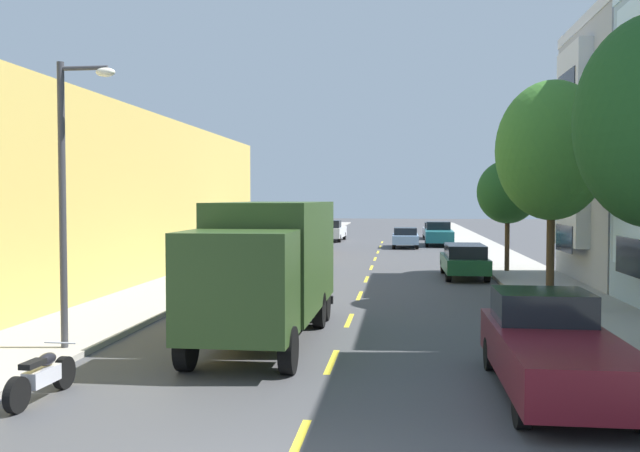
# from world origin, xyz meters

# --- Properties ---
(ground_plane) EXTENTS (160.00, 160.00, 0.00)m
(ground_plane) POSITION_xyz_m (0.00, 30.00, 0.00)
(ground_plane) COLOR #424244
(sidewalk_left) EXTENTS (3.20, 120.00, 0.14)m
(sidewalk_left) POSITION_xyz_m (-7.10, 28.00, 0.07)
(sidewalk_left) COLOR #A39E93
(sidewalk_left) RESTS_ON ground_plane
(sidewalk_right) EXTENTS (3.20, 120.00, 0.14)m
(sidewalk_right) POSITION_xyz_m (7.10, 28.00, 0.07)
(sidewalk_right) COLOR #A39E93
(sidewalk_right) RESTS_ON ground_plane
(lane_centerline_dashes) EXTENTS (0.14, 47.20, 0.01)m
(lane_centerline_dashes) POSITION_xyz_m (0.00, 24.50, 0.00)
(lane_centerline_dashes) COLOR yellow
(lane_centerline_dashes) RESTS_ON ground_plane
(apartment_block_opposite) EXTENTS (10.00, 36.00, 7.06)m
(apartment_block_opposite) POSITION_xyz_m (-13.70, 20.00, 3.53)
(apartment_block_opposite) COLOR tan
(apartment_block_opposite) RESTS_ON ground_plane
(street_tree_second) EXTENTS (3.66, 3.66, 7.26)m
(street_tree_second) POSITION_xyz_m (6.40, 15.79, 5.09)
(street_tree_second) COLOR #47331E
(street_tree_second) RESTS_ON sidewalk_right
(street_tree_third) EXTENTS (2.82, 2.82, 5.15)m
(street_tree_third) POSITION_xyz_m (6.40, 25.03, 3.80)
(street_tree_third) COLOR #47331E
(street_tree_third) RESTS_ON sidewalk_right
(street_lamp) EXTENTS (1.35, 0.28, 6.42)m
(street_lamp) POSITION_xyz_m (-5.94, 7.05, 3.89)
(street_lamp) COLOR #38383D
(street_lamp) RESTS_ON sidewalk_left
(delivery_box_truck) EXTENTS (2.46, 8.15, 3.42)m
(delivery_box_truck) POSITION_xyz_m (-1.80, 9.29, 1.94)
(delivery_box_truck) COLOR #2D471E
(delivery_box_truck) RESTS_ON ground_plane
(parked_pickup_white) EXTENTS (2.15, 5.35, 1.73)m
(parked_pickup_white) POSITION_xyz_m (-4.21, 48.08, 0.83)
(parked_pickup_white) COLOR silver
(parked_pickup_white) RESTS_ON ground_plane
(parked_pickup_burgundy) EXTENTS (2.02, 5.31, 1.73)m
(parked_pickup_burgundy) POSITION_xyz_m (4.20, 5.10, 0.83)
(parked_pickup_burgundy) COLOR maroon
(parked_pickup_burgundy) RESTS_ON ground_plane
(parked_pickup_teal) EXTENTS (2.11, 5.34, 1.73)m
(parked_pickup_teal) POSITION_xyz_m (4.29, 43.89, 0.83)
(parked_pickup_teal) COLOR #195B60
(parked_pickup_teal) RESTS_ON ground_plane
(parked_suv_orange) EXTENTS (2.06, 4.84, 1.93)m
(parked_suv_orange) POSITION_xyz_m (-4.46, 35.79, 0.99)
(parked_suv_orange) COLOR orange
(parked_suv_orange) RESTS_ON ground_plane
(parked_hatchback_navy) EXTENTS (1.85, 4.05, 1.50)m
(parked_hatchback_navy) POSITION_xyz_m (-4.37, 24.28, 0.76)
(parked_hatchback_navy) COLOR navy
(parked_hatchback_navy) RESTS_ON ground_plane
(parked_sedan_silver) EXTENTS (1.81, 4.51, 1.43)m
(parked_sedan_silver) POSITION_xyz_m (4.32, 52.20, 0.75)
(parked_sedan_silver) COLOR #B2B5BA
(parked_sedan_silver) RESTS_ON ground_plane
(parked_wagon_forest) EXTENTS (1.86, 4.71, 1.50)m
(parked_wagon_forest) POSITION_xyz_m (4.26, 23.04, 0.80)
(parked_wagon_forest) COLOR #194C28
(parked_wagon_forest) RESTS_ON ground_plane
(moving_sky_sedan) EXTENTS (1.80, 4.50, 1.43)m
(moving_sky_sedan) POSITION_xyz_m (1.80, 41.31, 0.75)
(moving_sky_sedan) COLOR #7A9EC6
(moving_sky_sedan) RESTS_ON ground_plane
(parked_motorcycle) EXTENTS (0.62, 2.05, 0.90)m
(parked_motorcycle) POSITION_xyz_m (-4.75, 3.63, 0.41)
(parked_motorcycle) COLOR black
(parked_motorcycle) RESTS_ON ground_plane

